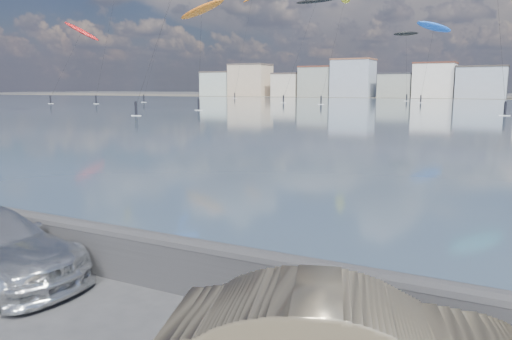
{
  "coord_description": "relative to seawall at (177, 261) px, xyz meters",
  "views": [
    {
      "loc": [
        5.45,
        -4.55,
        3.8
      ],
      "look_at": [
        1.0,
        4.0,
        2.2
      ],
      "focal_mm": 35.0,
      "sensor_mm": 36.0,
      "label": 1
    }
  ],
  "objects": [
    {
      "name": "bay_water",
      "position": [
        0.0,
        88.8,
        -0.58
      ],
      "size": [
        500.0,
        177.0,
        0.0
      ],
      "primitive_type": "cube",
      "color": "#375561",
      "rests_on": "ground"
    },
    {
      "name": "far_shore_strip",
      "position": [
        0.0,
        197.3,
        -0.57
      ],
      "size": [
        500.0,
        60.0,
        0.0
      ],
      "primitive_type": "cube",
      "color": "#4C473D",
      "rests_on": "ground"
    },
    {
      "name": "seawall",
      "position": [
        0.0,
        0.0,
        0.0
      ],
      "size": [
        400.0,
        0.36,
        1.08
      ],
      "color": "#28282B",
      "rests_on": "ground"
    },
    {
      "name": "far_buildings",
      "position": [
        1.31,
        183.3,
        5.44
      ],
      "size": [
        240.79,
        13.26,
        14.6
      ],
      "color": "#B7C6BC",
      "rests_on": "ground"
    },
    {
      "name": "kitesurfer_1",
      "position": [
        -87.77,
        81.91,
        16.1
      ],
      "size": [
        8.72,
        10.43,
        19.53
      ],
      "color": "red",
      "rests_on": "ground"
    },
    {
      "name": "kitesurfer_5",
      "position": [
        -41.91,
        117.17,
        24.79
      ],
      "size": [
        11.23,
        14.98,
        26.59
      ],
      "color": "black",
      "rests_on": "ground"
    },
    {
      "name": "kitesurfer_11",
      "position": [
        -25.35,
        148.45,
        18.59
      ],
      "size": [
        8.02,
        16.49,
        20.5
      ],
      "color": "black",
      "rests_on": "ground"
    },
    {
      "name": "kitesurfer_17",
      "position": [
        -14.45,
        127.17,
        17.92
      ],
      "size": [
        9.2,
        10.97,
        20.68
      ],
      "color": "blue",
      "rests_on": "ground"
    },
    {
      "name": "kitesurfer_18",
      "position": [
        -44.67,
        68.47,
        16.46
      ],
      "size": [
        10.63,
        8.55,
        18.9
      ],
      "color": "orange",
      "rests_on": "ground"
    }
  ]
}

